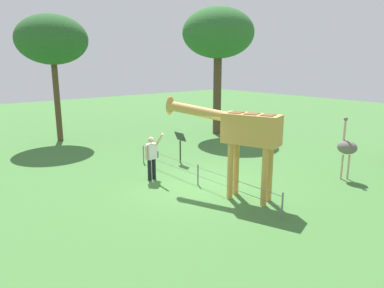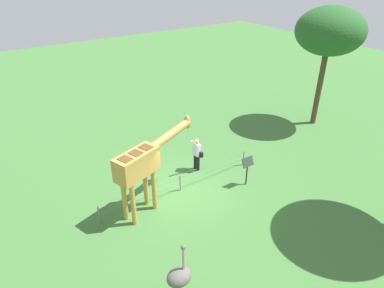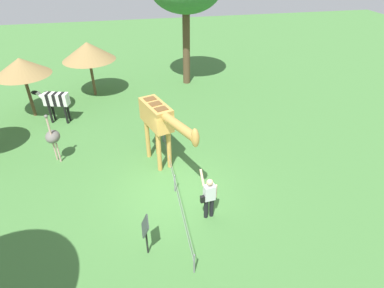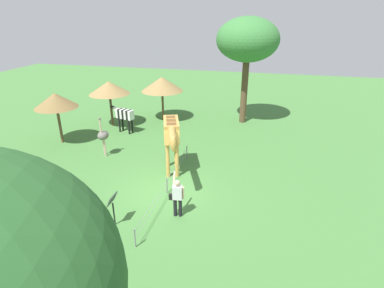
{
  "view_description": "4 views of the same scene",
  "coord_description": "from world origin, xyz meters",
  "px_view_note": "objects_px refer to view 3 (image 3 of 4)",
  "views": [
    {
      "loc": [
        -8.86,
        7.65,
        4.2
      ],
      "look_at": [
        -0.91,
        1.08,
        1.77
      ],
      "focal_mm": 33.37,
      "sensor_mm": 36.0,
      "label": 1
    },
    {
      "loc": [
        -6.06,
        -9.69,
        8.64
      ],
      "look_at": [
        0.38,
        -0.26,
        2.26
      ],
      "focal_mm": 31.76,
      "sensor_mm": 36.0,
      "label": 2
    },
    {
      "loc": [
        8.99,
        -1.11,
        7.95
      ],
      "look_at": [
        -0.04,
        0.72,
        1.98
      ],
      "focal_mm": 29.97,
      "sensor_mm": 36.0,
      "label": 3
    },
    {
      "loc": [
        11.1,
        3.86,
        7.38
      ],
      "look_at": [
        -0.67,
        1.03,
        2.16
      ],
      "focal_mm": 29.03,
      "sensor_mm": 36.0,
      "label": 4
    }
  ],
  "objects_px": {
    "visitor": "(209,196)",
    "info_sign": "(146,230)",
    "ostrich": "(53,137)",
    "giraffe": "(160,121)",
    "zebra": "(55,101)",
    "shade_hut_far": "(21,67)",
    "shade_hut_near": "(88,51)"
  },
  "relations": [
    {
      "from": "visitor",
      "to": "ostrich",
      "type": "xyz_separation_m",
      "value": [
        -4.36,
        -5.41,
        0.27
      ]
    },
    {
      "from": "visitor",
      "to": "ostrich",
      "type": "height_order",
      "value": "ostrich"
    },
    {
      "from": "ostrich",
      "to": "shade_hut_near",
      "type": "distance_m",
      "value": 6.89
    },
    {
      "from": "visitor",
      "to": "ostrich",
      "type": "distance_m",
      "value": 6.95
    },
    {
      "from": "zebra",
      "to": "shade_hut_far",
      "type": "relative_size",
      "value": 0.59
    },
    {
      "from": "ostrich",
      "to": "info_sign",
      "type": "distance_m",
      "value": 6.37
    },
    {
      "from": "visitor",
      "to": "info_sign",
      "type": "distance_m",
      "value": 2.39
    },
    {
      "from": "zebra",
      "to": "ostrich",
      "type": "xyz_separation_m",
      "value": [
        3.58,
        0.44,
        0.01
      ]
    },
    {
      "from": "zebra",
      "to": "info_sign",
      "type": "relative_size",
      "value": 1.37
    },
    {
      "from": "shade_hut_near",
      "to": "info_sign",
      "type": "xyz_separation_m",
      "value": [
        12.09,
        2.12,
        -1.66
      ]
    },
    {
      "from": "giraffe",
      "to": "zebra",
      "type": "height_order",
      "value": "giraffe"
    },
    {
      "from": "shade_hut_far",
      "to": "ostrich",
      "type": "bearing_deg",
      "value": 21.88
    },
    {
      "from": "giraffe",
      "to": "shade_hut_near",
      "type": "bearing_deg",
      "value": -158.54
    },
    {
      "from": "giraffe",
      "to": "shade_hut_near",
      "type": "height_order",
      "value": "shade_hut_near"
    },
    {
      "from": "giraffe",
      "to": "info_sign",
      "type": "height_order",
      "value": "giraffe"
    },
    {
      "from": "visitor",
      "to": "shade_hut_near",
      "type": "distance_m",
      "value": 11.91
    },
    {
      "from": "ostrich",
      "to": "visitor",
      "type": "bearing_deg",
      "value": 51.13
    },
    {
      "from": "zebra",
      "to": "info_sign",
      "type": "height_order",
      "value": "zebra"
    },
    {
      "from": "visitor",
      "to": "ostrich",
      "type": "relative_size",
      "value": 0.78
    },
    {
      "from": "shade_hut_near",
      "to": "info_sign",
      "type": "bearing_deg",
      "value": 9.93
    },
    {
      "from": "ostrich",
      "to": "shade_hut_far",
      "type": "distance_m",
      "value": 5.1
    },
    {
      "from": "zebra",
      "to": "shade_hut_near",
      "type": "distance_m",
      "value": 3.75
    },
    {
      "from": "info_sign",
      "to": "shade_hut_near",
      "type": "bearing_deg",
      "value": -170.07
    },
    {
      "from": "zebra",
      "to": "ostrich",
      "type": "relative_size",
      "value": 0.81
    },
    {
      "from": "ostrich",
      "to": "shade_hut_far",
      "type": "bearing_deg",
      "value": -158.12
    },
    {
      "from": "ostrich",
      "to": "giraffe",
      "type": "bearing_deg",
      "value": 74.03
    },
    {
      "from": "giraffe",
      "to": "visitor",
      "type": "xyz_separation_m",
      "value": [
        3.14,
        1.15,
        -1.2
      ]
    },
    {
      "from": "visitor",
      "to": "info_sign",
      "type": "xyz_separation_m",
      "value": [
        1.09,
        -2.12,
        0.05
      ]
    },
    {
      "from": "visitor",
      "to": "info_sign",
      "type": "relative_size",
      "value": 1.32
    },
    {
      "from": "ostrich",
      "to": "shade_hut_far",
      "type": "relative_size",
      "value": 0.73
    },
    {
      "from": "giraffe",
      "to": "shade_hut_far",
      "type": "distance_m",
      "value": 8.38
    },
    {
      "from": "giraffe",
      "to": "visitor",
      "type": "bearing_deg",
      "value": 20.11
    }
  ]
}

